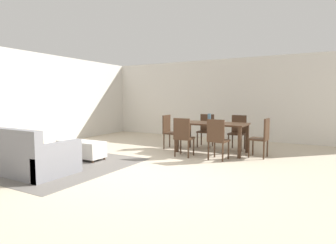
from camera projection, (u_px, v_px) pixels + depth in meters
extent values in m
plane|color=beige|center=(146.00, 173.00, 5.09)|extent=(10.80, 10.80, 0.00)
cube|color=silver|center=(227.00, 99.00, 9.33)|extent=(9.00, 0.12, 2.70)
cube|color=silver|center=(20.00, 99.00, 7.59)|extent=(0.12, 11.00, 2.70)
cube|color=slate|center=(55.00, 164.00, 5.79)|extent=(3.00, 2.80, 0.01)
cube|color=gray|center=(22.00, 159.00, 5.27)|extent=(2.18, 0.97, 0.42)
cube|color=gray|center=(58.00, 160.00, 4.77)|extent=(0.14, 0.97, 0.62)
cube|color=gray|center=(14.00, 140.00, 5.11)|extent=(0.37, 0.12, 0.36)
cube|color=beige|center=(34.00, 142.00, 4.85)|extent=(0.40, 0.12, 0.40)
cube|color=silver|center=(81.00, 149.00, 6.26)|extent=(1.14, 0.46, 0.35)
cylinder|color=#422B1C|center=(72.00, 154.00, 6.69)|extent=(0.05, 0.05, 0.06)
cylinder|color=#422B1C|center=(104.00, 158.00, 6.18)|extent=(0.05, 0.05, 0.06)
cylinder|color=#422B1C|center=(59.00, 157.00, 6.37)|extent=(0.05, 0.05, 0.06)
cylinder|color=#422B1C|center=(93.00, 162.00, 5.87)|extent=(0.05, 0.05, 0.06)
cube|color=#422B1C|center=(212.00, 124.00, 6.97)|extent=(1.73, 0.88, 0.04)
cube|color=#422B1C|center=(189.00, 135.00, 7.73)|extent=(0.07, 0.07, 0.72)
cube|color=#422B1C|center=(247.00, 139.00, 6.95)|extent=(0.07, 0.07, 0.72)
cube|color=#422B1C|center=(177.00, 138.00, 7.07)|extent=(0.07, 0.07, 0.72)
cube|color=#422B1C|center=(240.00, 143.00, 6.29)|extent=(0.07, 0.07, 0.72)
cube|color=#422B1C|center=(184.00, 138.00, 6.54)|extent=(0.42, 0.42, 0.04)
cube|color=#422B1C|center=(181.00, 128.00, 6.36)|extent=(0.40, 0.06, 0.47)
cylinder|color=#422B1C|center=(181.00, 146.00, 6.79)|extent=(0.04, 0.04, 0.41)
cylinder|color=#422B1C|center=(194.00, 147.00, 6.64)|extent=(0.04, 0.04, 0.41)
cylinder|color=#422B1C|center=(175.00, 148.00, 6.48)|extent=(0.04, 0.04, 0.41)
cylinder|color=#422B1C|center=(188.00, 149.00, 6.33)|extent=(0.04, 0.04, 0.41)
cube|color=#422B1C|center=(219.00, 141.00, 6.17)|extent=(0.43, 0.43, 0.04)
cube|color=#422B1C|center=(216.00, 130.00, 6.00)|extent=(0.40, 0.07, 0.47)
cylinder|color=#422B1C|center=(215.00, 149.00, 6.43)|extent=(0.04, 0.04, 0.41)
cylinder|color=#422B1C|center=(228.00, 150.00, 6.24)|extent=(0.04, 0.04, 0.41)
cylinder|color=#422B1C|center=(208.00, 151.00, 6.14)|extent=(0.04, 0.04, 0.41)
cylinder|color=#422B1C|center=(223.00, 153.00, 5.96)|extent=(0.04, 0.04, 0.41)
cube|color=#422B1C|center=(205.00, 132.00, 7.83)|extent=(0.42, 0.42, 0.04)
cube|color=#422B1C|center=(207.00, 122.00, 7.97)|extent=(0.40, 0.06, 0.47)
cylinder|color=#422B1C|center=(209.00, 141.00, 7.62)|extent=(0.04, 0.04, 0.41)
cylinder|color=#422B1C|center=(197.00, 140.00, 7.77)|extent=(0.04, 0.04, 0.41)
cylinder|color=#422B1C|center=(213.00, 139.00, 7.92)|extent=(0.04, 0.04, 0.41)
cylinder|color=#422B1C|center=(201.00, 138.00, 8.07)|extent=(0.04, 0.04, 0.41)
cube|color=#422B1C|center=(237.00, 134.00, 7.37)|extent=(0.41, 0.41, 0.04)
cube|color=#422B1C|center=(239.00, 124.00, 7.50)|extent=(0.40, 0.05, 0.47)
cylinder|color=#422B1C|center=(241.00, 143.00, 7.16)|extent=(0.04, 0.04, 0.41)
cylinder|color=#422B1C|center=(228.00, 142.00, 7.33)|extent=(0.04, 0.04, 0.41)
cylinder|color=#422B1C|center=(245.00, 142.00, 7.45)|extent=(0.04, 0.04, 0.41)
cylinder|color=#422B1C|center=(232.00, 141.00, 7.62)|extent=(0.04, 0.04, 0.41)
cube|color=#422B1C|center=(258.00, 139.00, 6.42)|extent=(0.43, 0.43, 0.04)
cube|color=#422B1C|center=(267.00, 129.00, 6.30)|extent=(0.07, 0.40, 0.47)
cylinder|color=#422B1C|center=(249.00, 149.00, 6.39)|extent=(0.04, 0.04, 0.41)
cylinder|color=#422B1C|center=(253.00, 147.00, 6.67)|extent=(0.04, 0.04, 0.41)
cylinder|color=#422B1C|center=(264.00, 150.00, 6.20)|extent=(0.04, 0.04, 0.41)
cylinder|color=#422B1C|center=(267.00, 148.00, 6.49)|extent=(0.04, 0.04, 0.41)
cube|color=#422B1C|center=(172.00, 133.00, 7.51)|extent=(0.41, 0.41, 0.04)
cube|color=#422B1C|center=(167.00, 124.00, 7.58)|extent=(0.05, 0.40, 0.47)
cylinder|color=#422B1C|center=(181.00, 141.00, 7.60)|extent=(0.04, 0.04, 0.41)
cylinder|color=#422B1C|center=(175.00, 143.00, 7.30)|extent=(0.04, 0.04, 0.41)
cylinder|color=#422B1C|center=(170.00, 140.00, 7.76)|extent=(0.04, 0.04, 0.41)
cylinder|color=#422B1C|center=(164.00, 142.00, 7.46)|extent=(0.04, 0.04, 0.41)
cylinder|color=slate|center=(209.00, 118.00, 6.99)|extent=(0.08, 0.08, 0.23)
cube|color=silver|center=(79.00, 140.00, 6.20)|extent=(0.26, 0.20, 0.03)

